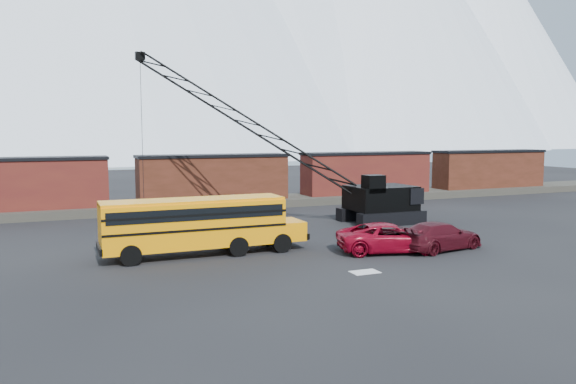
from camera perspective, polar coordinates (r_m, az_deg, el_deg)
name	(u,v)px	position (r m, az deg, el deg)	size (l,w,h in m)	color
ground	(320,257)	(31.30, 3.26, -6.57)	(160.00, 160.00, 0.00)	black
gravel_berm	(214,204)	(51.63, -7.54, -1.21)	(120.00, 5.00, 0.70)	#423E36
boxcar_west_near	(19,184)	(49.65, -25.68, 0.75)	(13.70, 3.10, 4.17)	#4B1615
boxcar_mid	(214,178)	(51.38, -7.58, 1.46)	(13.70, 3.10, 4.17)	#562418
boxcar_east_near	(366,173)	(57.68, 7.95, 1.95)	(13.70, 3.10, 4.17)	#4B1615
boxcar_east_far	(489,169)	(67.27, 19.75, 2.23)	(13.70, 3.10, 4.17)	#562418
snow_patch	(365,272)	(28.11, 7.81, -8.06)	(1.40, 0.90, 0.02)	silver
school_bus	(200,223)	(31.70, -8.91, -3.17)	(11.65, 2.65, 3.19)	orange
red_pickup	(390,238)	(32.81, 10.29, -4.58)	(2.77, 6.02, 1.67)	maroon
maroon_suv	(440,236)	(34.05, 15.16, -4.33)	(2.30, 5.65, 1.64)	#400B14
crawler_crane	(252,125)	(42.53, -3.72, 6.77)	(19.86, 10.08, 13.06)	black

